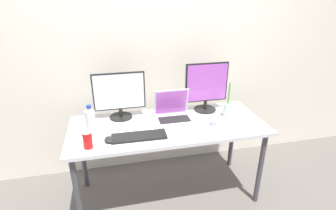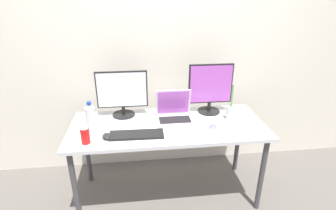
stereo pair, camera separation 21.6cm
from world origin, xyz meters
TOP-DOWN VIEW (x-y plane):
  - ground_plane at (0.00, 0.00)m, footprint 16.00×16.00m
  - wall_back at (0.00, 0.59)m, footprint 7.00×0.08m
  - work_desk at (0.00, 0.00)m, footprint 1.65×0.68m
  - monitor_left at (-0.38, 0.23)m, footprint 0.45×0.20m
  - monitor_center at (0.41, 0.21)m, footprint 0.40×0.21m
  - laptop_silver at (0.06, 0.09)m, footprint 0.31×0.25m
  - keyboard_main at (-0.27, -0.16)m, footprint 0.43×0.15m
  - keyboard_aux at (0.52, -0.19)m, footprint 0.40×0.14m
  - mouse_by_keyboard at (0.36, -0.12)m, footprint 0.08×0.10m
  - mouse_by_laptop at (-0.50, -0.17)m, footprint 0.08×0.10m
  - water_bottle at (-0.62, -0.05)m, footprint 0.08×0.08m
  - soda_can_near_keyboard at (-0.64, -0.23)m, footprint 0.07×0.07m
  - bamboo_vase at (0.56, 0.03)m, footprint 0.08×0.08m

SIDE VIEW (x-z plane):
  - ground_plane at x=0.00m, z-range 0.00..0.00m
  - work_desk at x=0.00m, z-range 0.30..1.04m
  - keyboard_main at x=-0.27m, z-range 0.74..0.76m
  - keyboard_aux at x=0.52m, z-range 0.74..0.76m
  - mouse_by_laptop at x=-0.50m, z-range 0.74..0.77m
  - mouse_by_keyboard at x=0.36m, z-range 0.74..0.78m
  - laptop_silver at x=0.06m, z-range 0.67..0.93m
  - soda_can_near_keyboard at x=-0.64m, z-range 0.74..0.87m
  - bamboo_vase at x=0.56m, z-range 0.65..0.97m
  - water_bottle at x=-0.62m, z-range 0.73..0.99m
  - monitor_left at x=-0.38m, z-range 0.75..1.17m
  - monitor_center at x=0.41m, z-range 0.75..1.21m
  - wall_back at x=0.00m, z-range 0.00..2.60m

